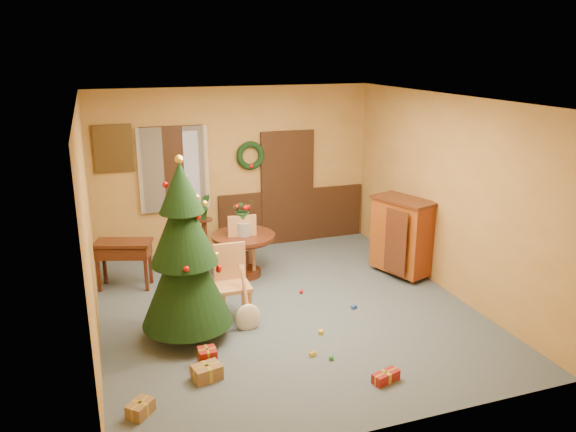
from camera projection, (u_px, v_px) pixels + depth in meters
name	position (u px, v px, depth m)	size (l,w,h in m)	color
room_envelope	(248.00, 188.00, 10.08)	(5.50, 5.50, 5.50)	#384451
dining_table	(244.00, 247.00, 8.93)	(1.01, 1.01, 0.70)	black
urn	(243.00, 228.00, 8.84)	(0.29, 0.29, 0.21)	slate
centerpiece_plant	(243.00, 210.00, 8.75)	(0.33, 0.29, 0.37)	#1E4C23
chair_near	(232.00, 279.00, 7.54)	(0.44, 0.44, 1.02)	#A47041
chair_far	(241.00, 242.00, 8.94)	(0.48, 0.48, 1.03)	#A47041
guitar	(248.00, 301.00, 7.22)	(0.34, 0.16, 0.80)	beige
plant_stand	(205.00, 234.00, 9.60)	(0.29, 0.29, 0.74)	black
stand_plant	(203.00, 206.00, 9.46)	(0.24, 0.20, 0.44)	#19471E
christmas_tree	(184.00, 255.00, 6.82)	(1.13, 1.13, 2.34)	#382111
writing_desk	(124.00, 253.00, 8.46)	(0.92, 0.65, 0.74)	black
sideboard	(402.00, 235.00, 8.91)	(0.82, 1.10, 1.27)	#5F170A
gift_a	(207.00, 372.00, 6.21)	(0.35, 0.29, 0.17)	brown
gift_b	(207.00, 357.00, 6.48)	(0.21, 0.21, 0.21)	maroon
gift_c	(140.00, 408.00, 5.60)	(0.31, 0.32, 0.14)	brown
gift_d	(386.00, 377.00, 6.16)	(0.34, 0.22, 0.12)	maroon
toy_a	(354.00, 307.00, 7.89)	(0.08, 0.05, 0.05)	#224695
toy_b	(331.00, 358.00, 6.60)	(0.06, 0.06, 0.06)	green
toy_c	(321.00, 332.00, 7.20)	(0.08, 0.05, 0.05)	gold
toy_d	(301.00, 291.00, 8.39)	(0.06, 0.06, 0.06)	red
toy_e	(313.00, 354.00, 6.68)	(0.08, 0.05, 0.05)	yellow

